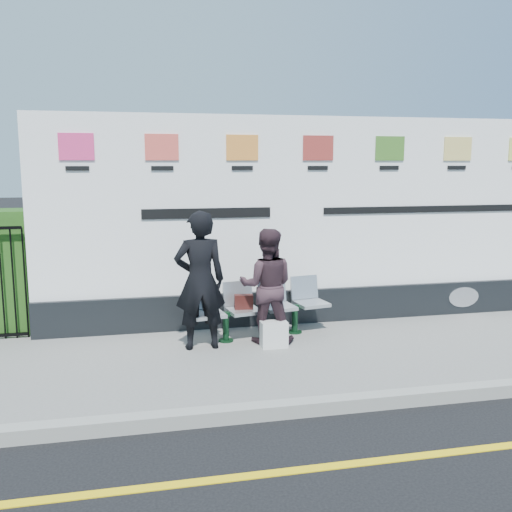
{
  "coord_description": "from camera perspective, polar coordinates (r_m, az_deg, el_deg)",
  "views": [
    {
      "loc": [
        -2.11,
        -4.1,
        2.46
      ],
      "look_at": [
        -0.54,
        3.13,
        1.25
      ],
      "focal_mm": 40.0,
      "sensor_mm": 36.0,
      "label": 1
    }
  ],
  "objects": [
    {
      "name": "billboard",
      "position": [
        8.43,
        5.91,
        2.15
      ],
      "size": [
        8.0,
        0.3,
        3.0
      ],
      "color": "black",
      "rests_on": "pavement"
    },
    {
      "name": "pavement",
      "position": [
        7.33,
        5.28,
        -9.86
      ],
      "size": [
        14.0,
        3.0,
        0.12
      ],
      "primitive_type": "cube",
      "color": "slate",
      "rests_on": "ground"
    },
    {
      "name": "woman_left",
      "position": [
        7.2,
        -5.63,
        -2.44
      ],
      "size": [
        0.65,
        0.44,
        1.76
      ],
      "primitive_type": "imported",
      "rotation": [
        0.0,
        0.0,
        3.17
      ],
      "color": "black",
      "rests_on": "pavement"
    },
    {
      "name": "handbag_brown",
      "position": [
        7.61,
        -1.25,
        -4.6
      ],
      "size": [
        0.25,
        0.13,
        0.19
      ],
      "primitive_type": "cube",
      "rotation": [
        0.0,
        0.0,
        -0.09
      ],
      "color": "black",
      "rests_on": "bench"
    },
    {
      "name": "bench",
      "position": [
        7.78,
        0.52,
        -6.61
      ],
      "size": [
        2.0,
        0.85,
        0.42
      ],
      "primitive_type": null,
      "rotation": [
        0.0,
        0.0,
        0.18
      ],
      "color": "#B1B7BB",
      "rests_on": "pavement"
    },
    {
      "name": "ground",
      "position": [
        5.22,
        14.0,
        -19.09
      ],
      "size": [
        80.0,
        80.0,
        0.0
      ],
      "primitive_type": "plane",
      "color": "black"
    },
    {
      "name": "kerb",
      "position": [
        6.01,
        9.71,
        -14.27
      ],
      "size": [
        14.0,
        0.18,
        0.14
      ],
      "primitive_type": "cube",
      "color": "gray",
      "rests_on": "ground"
    },
    {
      "name": "yellow_line",
      "position": [
        5.22,
        14.01,
        -19.06
      ],
      "size": [
        14.0,
        0.1,
        0.01
      ],
      "primitive_type": "cube",
      "color": "yellow",
      "rests_on": "ground"
    },
    {
      "name": "carrier_bag_white",
      "position": [
        7.38,
        1.8,
        -7.83
      ],
      "size": [
        0.34,
        0.2,
        0.34
      ],
      "primitive_type": "cube",
      "color": "silver",
      "rests_on": "pavement"
    },
    {
      "name": "woman_right",
      "position": [
        7.45,
        1.09,
        -3.0
      ],
      "size": [
        0.85,
        0.73,
        1.51
      ],
      "primitive_type": "imported",
      "rotation": [
        0.0,
        0.0,
        2.89
      ],
      "color": "#36232A",
      "rests_on": "pavement"
    }
  ]
}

